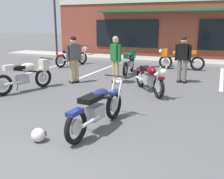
% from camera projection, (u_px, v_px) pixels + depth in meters
% --- Properties ---
extents(ground_plane, '(80.00, 80.00, 0.00)m').
position_uv_depth(ground_plane, '(117.00, 104.00, 7.12)').
color(ground_plane, '#515154').
extents(sidewalk_kerb, '(22.00, 1.80, 0.14)m').
position_uv_depth(sidewalk_kerb, '(172.00, 61.00, 14.68)').
color(sidewalk_kerb, '#A8A59E').
rests_on(sidewalk_kerb, ground_plane).
extents(brick_storefront_building, '(16.18, 6.57, 3.60)m').
position_uv_depth(brick_storefront_building, '(185.00, 27.00, 17.98)').
color(brick_storefront_building, brown).
rests_on(brick_storefront_building, ground_plane).
extents(painted_stall_lines, '(10.50, 4.80, 0.01)m').
position_uv_depth(painted_stall_lines, '(158.00, 73.00, 11.48)').
color(painted_stall_lines, silver).
rests_on(painted_stall_lines, ground_plane).
extents(motorcycle_foreground_classic, '(0.68, 2.11, 0.98)m').
position_uv_depth(motorcycle_foreground_classic, '(98.00, 108.00, 5.31)').
color(motorcycle_foreground_classic, black).
rests_on(motorcycle_foreground_classic, ground_plane).
extents(motorcycle_silver_naked, '(0.95, 2.05, 0.98)m').
position_uv_depth(motorcycle_silver_naked, '(72.00, 57.00, 13.27)').
color(motorcycle_silver_naked, black).
rests_on(motorcycle_silver_naked, ground_plane).
extents(motorcycle_blue_standard, '(1.50, 1.78, 0.98)m').
position_uv_depth(motorcycle_blue_standard, '(149.00, 78.00, 8.18)').
color(motorcycle_blue_standard, black).
rests_on(motorcycle_blue_standard, ground_plane).
extents(motorcycle_green_cafe_racer, '(0.96, 2.04, 0.98)m').
position_uv_depth(motorcycle_green_cafe_racer, '(27.00, 74.00, 8.40)').
color(motorcycle_green_cafe_racer, black).
rests_on(motorcycle_green_cafe_racer, ground_plane).
extents(motorcycle_orange_scrambler, '(0.73, 2.10, 0.98)m').
position_uv_depth(motorcycle_orange_scrambler, '(129.00, 61.00, 11.18)').
color(motorcycle_orange_scrambler, black).
rests_on(motorcycle_orange_scrambler, ground_plane).
extents(motorcycle_cream_vintage, '(2.11, 0.66, 0.98)m').
position_uv_depth(motorcycle_cream_vintage, '(179.00, 58.00, 12.18)').
color(motorcycle_cream_vintage, black).
rests_on(motorcycle_cream_vintage, ground_plane).
extents(person_in_black_shirt, '(0.61, 0.34, 1.68)m').
position_uv_depth(person_in_black_shirt, '(183.00, 57.00, 9.38)').
color(person_in_black_shirt, black).
rests_on(person_in_black_shirt, ground_plane).
extents(person_in_shorts_foreground, '(0.55, 0.43, 1.68)m').
position_uv_depth(person_in_shorts_foreground, '(116.00, 57.00, 9.30)').
color(person_in_shorts_foreground, black).
rests_on(person_in_shorts_foreground, ground_plane).
extents(person_by_back_row, '(0.40, 0.58, 1.68)m').
position_uv_depth(person_by_back_row, '(74.00, 57.00, 9.34)').
color(person_by_back_row, black).
rests_on(person_by_back_row, ground_plane).
extents(helmet_on_pavement, '(0.26, 0.26, 0.26)m').
position_uv_depth(helmet_on_pavement, '(38.00, 135.00, 4.83)').
color(helmet_on_pavement, silver).
rests_on(helmet_on_pavement, ground_plane).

